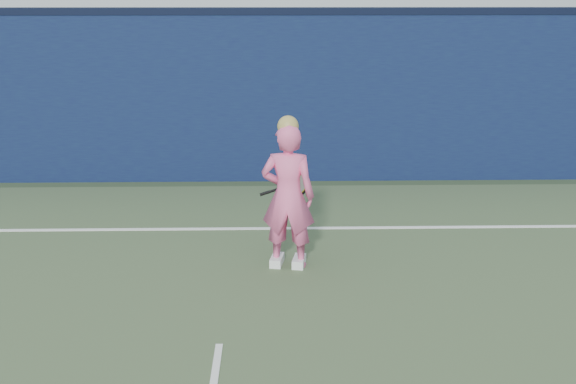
{
  "coord_description": "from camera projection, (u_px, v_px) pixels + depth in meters",
  "views": [
    {
      "loc": [
        0.45,
        -4.46,
        2.89
      ],
      "look_at": [
        0.62,
        2.79,
        0.82
      ],
      "focal_mm": 45.0,
      "sensor_mm": 36.0,
      "label": 1
    }
  ],
  "objects": [
    {
      "name": "backstop_wall",
      "position": [
        242.0,
        99.0,
        10.98
      ],
      "size": [
        24.0,
        0.4,
        2.5
      ],
      "primitive_type": "cube",
      "color": "#0D133B",
      "rests_on": "ground"
    },
    {
      "name": "wall_cap",
      "position": [
        241.0,
        11.0,
        10.63
      ],
      "size": [
        24.0,
        0.42,
        0.1
      ],
      "primitive_type": "cube",
      "color": "black",
      "rests_on": "backstop_wall"
    },
    {
      "name": "racket",
      "position": [
        294.0,
        185.0,
        8.02
      ],
      "size": [
        0.56,
        0.16,
        0.3
      ],
      "rotation": [
        0.0,
        0.0,
        0.04
      ],
      "color": "black",
      "rests_on": "ground"
    },
    {
      "name": "player",
      "position": [
        288.0,
        196.0,
        7.55
      ],
      "size": [
        0.62,
        0.46,
        1.63
      ],
      "rotation": [
        0.0,
        0.0,
        2.97
      ],
      "color": "pink",
      "rests_on": "ground"
    }
  ]
}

